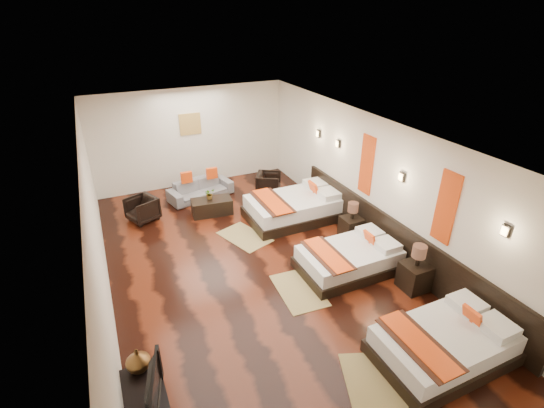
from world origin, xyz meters
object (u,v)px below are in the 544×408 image
figurine (138,360)px  armchair_right (269,183)px  bed_far (295,207)px  nightstand_b (351,225)px  tv (148,391)px  coffee_table (212,207)px  sofa (201,189)px  bed_near (445,344)px  armchair_left (142,209)px  nightstand_a (415,274)px  table_plant (210,194)px  bed_mid (350,258)px

figurine → armchair_right: bearing=51.3°
bed_far → nightstand_b: bearing=-60.9°
tv → figurine: 0.61m
nightstand_b → coffee_table: bearing=136.7°
sofa → armchair_right: (1.82, -0.52, 0.04)m
bed_far → armchair_right: (0.01, 1.60, -0.00)m
bed_near → armchair_left: (-3.46, 6.28, 0.04)m
figurine → nightstand_a: bearing=3.3°
table_plant → armchair_right: bearing=14.5°
bed_far → table_plant: 2.17m
figurine → table_plant: bearing=63.7°
nightstand_a → bed_mid: bearing=127.0°
bed_near → armchair_left: 7.17m
bed_near → nightstand_b: bearing=77.8°
tv → sofa: 6.81m
bed_far → table_plant: size_ratio=8.34×
coffee_table → table_plant: table_plant is taller
bed_far → sofa: 2.79m
nightstand_a → nightstand_b: nightstand_a is taller
bed_mid → armchair_left: (-3.46, 3.83, 0.04)m
armchair_left → armchair_right: (3.47, 0.14, -0.01)m
bed_mid → sofa: 4.84m
figurine → coffee_table: 5.31m
nightstand_a → tv: tv is taller
nightstand_b → armchair_right: (-0.74, 2.95, -0.01)m
armchair_left → bed_far: bearing=43.4°
bed_mid → figurine: (-4.19, -1.28, 0.46)m
tv → sofa: size_ratio=0.51×
bed_near → coffee_table: 6.16m
tv → bed_mid: bearing=-51.1°
sofa → armchair_left: bearing=-171.2°
nightstand_a → table_plant: bearing=119.9°
bed_far → armchair_right: bed_far is taller
sofa → table_plant: bearing=-104.3°
bed_near → bed_mid: size_ratio=1.03×
bed_mid → sofa: size_ratio=1.13×
bed_mid → nightstand_b: nightstand_b is taller
sofa → coffee_table: (0.00, -1.05, -0.06)m
bed_mid → armchair_right: size_ratio=3.02×
sofa → table_plant: (-0.02, -1.00, 0.28)m
tv → armchair_left: 5.77m
figurine → armchair_left: figurine is taller
bed_far → armchair_left: size_ratio=3.46×
nightstand_b → armchair_left: nightstand_b is taller
tv → armchair_right: tv is taller
tv → figurine: bearing=19.3°
bed_near → armchair_right: size_ratio=3.12×
tv → nightstand_b: bearing=-44.8°
sofa → coffee_table: size_ratio=1.75×
nightstand_b → tv: tv is taller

